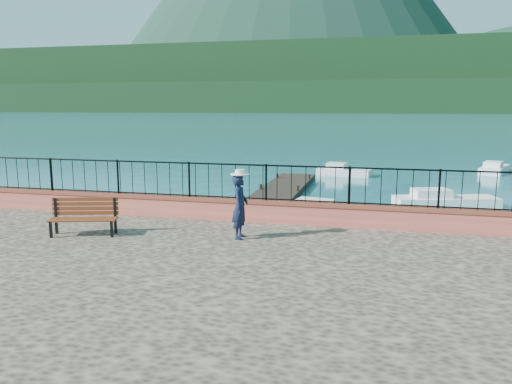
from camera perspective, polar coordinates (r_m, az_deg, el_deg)
The scene contains 14 objects.
ground at distance 10.50m, azimuth -1.84°, elevation -14.37°, with size 2000.00×2000.00×0.00m, color #19596B.
parapet at distance 13.47m, azimuth 2.40°, elevation -2.22°, with size 28.00×0.46×0.58m, color #C96848.
railing at distance 13.33m, azimuth 2.42°, elevation 1.00°, with size 27.00×0.05×0.95m, color black.
dock at distance 22.10m, azimuth 1.59°, elevation -0.98°, with size 2.00×16.00×0.30m, color #2D231C.
far_forest at distance 309.25m, azimuth 13.64°, elevation 10.46°, with size 900.00×60.00×18.00m, color black.
foothills at distance 369.64m, azimuth 13.80°, elevation 12.33°, with size 900.00×120.00×44.00m, color black.
park_bench at distance 12.80m, azimuth -19.06°, elevation -3.48°, with size 1.68×0.95×0.89m.
person at distance 11.72m, azimuth -1.84°, elevation -1.69°, with size 0.56×0.36×1.52m, color black.
hat at distance 11.58m, azimuth -1.86°, elevation 2.29°, with size 0.44×0.44×0.12m, color silver.
boat_0 at distance 17.25m, azimuth -6.16°, elevation -3.29°, with size 4.20×1.30×0.80m, color white.
boat_1 at distance 18.96m, azimuth 8.34°, elevation -2.13°, with size 3.92×1.30×0.80m, color silver.
boat_2 at distance 22.95m, azimuth 20.89°, elevation -0.59°, with size 4.34×1.30×0.80m, color white.
boat_4 at distance 31.53m, azimuth 10.05°, elevation 2.60°, with size 3.26×1.30×0.80m, color silver.
boat_5 at distance 35.87m, azimuth 25.61°, elevation 2.64°, with size 3.71×1.30×0.80m, color silver.
Camera 1 is at (2.61, -9.21, 4.31)m, focal length 35.00 mm.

